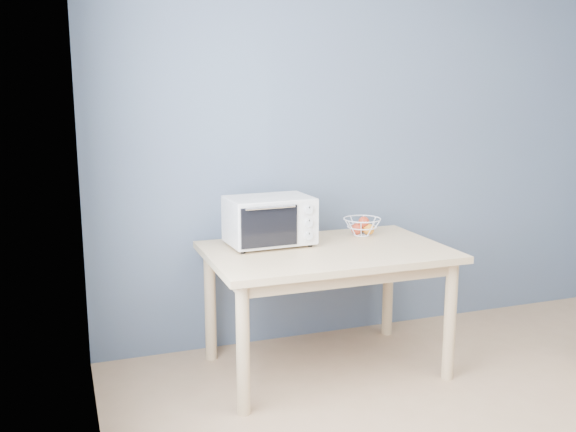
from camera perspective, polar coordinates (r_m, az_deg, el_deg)
name	(u,v)px	position (r m, az deg, el deg)	size (l,w,h in m)	color
dining_table	(326,265)	(3.79, 3.44, -4.39)	(1.40, 0.90, 0.75)	tan
toaster_oven	(266,220)	(3.80, -1.93, -0.38)	(0.51, 0.39, 0.29)	silver
fruit_basket	(362,226)	(4.11, 6.60, -0.87)	(0.29, 0.29, 0.12)	silver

